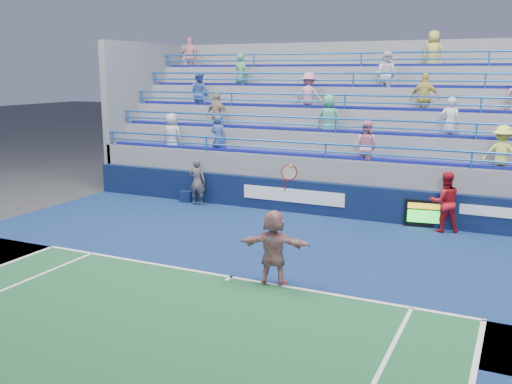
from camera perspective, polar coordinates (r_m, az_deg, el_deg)
The scene contains 8 objects.
ground at distance 13.30m, azimuth -2.53°, elevation -8.58°, with size 120.00×120.00×0.00m, color #333538.
sponsor_wall at distance 18.90m, azimuth 6.67°, elevation -0.69°, with size 18.00×0.32×1.10m.
bleacher_stand at distance 22.28m, azimuth 9.83°, elevation 3.74°, with size 18.00×5.60×6.13m.
serve_speed_board at distance 18.06m, azimuth 16.56°, elevation -2.11°, with size 1.23×0.30×0.85m.
judge_chair at distance 20.93m, azimuth -6.95°, elevation -0.35°, with size 0.51×0.51×0.73m.
tennis_player at distance 12.65m, azimuth 1.77°, elevation -5.54°, with size 1.66×0.85×2.75m.
line_judge at distance 20.26m, azimuth -5.91°, elevation 1.02°, with size 0.61×0.40×1.68m, color #141A39.
ball_girl at distance 17.65m, azimuth 18.36°, elevation -0.96°, with size 0.88×0.68×1.81m, color #B0141D.
Camera 1 is at (5.83, -11.00, 4.66)m, focal length 40.00 mm.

